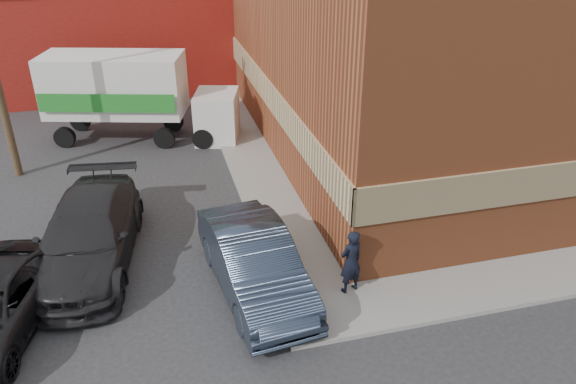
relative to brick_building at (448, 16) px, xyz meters
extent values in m
plane|color=#28282B|center=(-8.50, -9.00, -4.68)|extent=(90.00, 90.00, 0.00)
cube|color=brown|center=(0.00, 0.00, -0.18)|extent=(14.00, 18.00, 9.00)
cube|color=#D2B781|center=(-7.04, 0.00, -2.38)|extent=(0.08, 18.16, 1.00)
cube|color=gray|center=(-7.90, 0.00, -4.62)|extent=(1.80, 18.00, 0.12)
cube|color=maroon|center=(-14.50, 11.00, -2.18)|extent=(16.00, 8.00, 5.00)
imported|color=black|center=(-7.11, -9.25, -3.72)|extent=(0.70, 0.56, 1.68)
imported|color=#293344|center=(-9.30, -8.50, -3.87)|extent=(2.26, 5.10, 1.63)
imported|color=black|center=(-13.27, -6.21, -3.85)|extent=(3.16, 6.03, 1.67)
cube|color=white|center=(-12.50, 2.53, -2.44)|extent=(5.67, 3.48, 2.29)
cube|color=#217C26|center=(-12.79, 1.50, -2.79)|extent=(4.92, 1.42, 0.71)
cube|color=white|center=(-9.19, 1.58, -3.71)|extent=(2.06, 2.30, 1.94)
cylinder|color=black|center=(-14.60, 2.21, -4.29)|extent=(0.84, 0.47, 0.79)
cylinder|color=black|center=(-14.12, 3.90, -4.29)|extent=(0.84, 0.47, 0.79)
cylinder|color=black|center=(-10.87, 1.15, -4.29)|extent=(0.84, 0.47, 0.79)
cylinder|color=black|center=(-10.39, 2.84, -4.29)|extent=(0.84, 0.47, 0.79)
cylinder|color=black|center=(-9.43, 0.73, -4.29)|extent=(0.84, 0.47, 0.79)
cylinder|color=black|center=(-8.95, 2.43, -4.29)|extent=(0.84, 0.47, 0.79)
camera|label=1|loc=(-11.36, -19.53, 3.97)|focal=35.00mm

